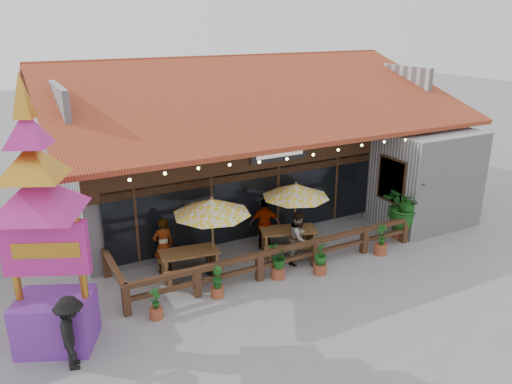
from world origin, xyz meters
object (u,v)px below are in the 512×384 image
umbrella_left (212,207)px  picnic_table_right (288,237)px  thai_sign_tower (38,202)px  pedestrian (71,333)px  tropical_plant (404,205)px  umbrella_right (296,191)px  picnic_table_left (189,259)px

umbrella_left → picnic_table_right: (2.77, 0.13, -1.61)m
thai_sign_tower → pedestrian: bearing=-78.2°
tropical_plant → pedestrian: bearing=-170.8°
tropical_plant → pedestrian: tropical_plant is taller
umbrella_left → tropical_plant: size_ratio=1.24×
umbrella_right → tropical_plant: (3.90, -1.01, -0.87)m
pedestrian → picnic_table_right: bearing=-61.0°
picnic_table_left → pedestrian: size_ratio=1.10×
picnic_table_left → pedestrian: 4.72m
umbrella_left → tropical_plant: umbrella_left is taller
picnic_table_left → tropical_plant: bearing=-6.5°
umbrella_left → umbrella_right: bearing=5.5°
picnic_table_right → tropical_plant: tropical_plant is taller
picnic_table_right → tropical_plant: (4.27, -0.84, 0.65)m
umbrella_left → picnic_table_left: 1.79m
tropical_plant → thai_sign_tower: bearing=-175.9°
thai_sign_tower → tropical_plant: (11.78, 0.84, -2.45)m
picnic_table_right → pedestrian: 7.79m
umbrella_right → thai_sign_tower: size_ratio=0.35×
umbrella_right → pedestrian: bearing=-159.4°
picnic_table_right → pedestrian: (-7.30, -2.71, 0.30)m
picnic_table_right → tropical_plant: size_ratio=1.03×
picnic_table_left → pedestrian: bearing=-144.2°
picnic_table_right → tropical_plant: bearing=-11.2°
thai_sign_tower → tropical_plant: thai_sign_tower is taller
picnic_table_right → tropical_plant: 4.40m
umbrella_left → umbrella_right: umbrella_left is taller
umbrella_left → picnic_table_left: bearing=166.2°
thai_sign_tower → umbrella_left: bearing=18.1°
pedestrian → picnic_table_left: bearing=-45.5°
thai_sign_tower → picnic_table_right: bearing=12.6°
picnic_table_right → thai_sign_tower: 8.30m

